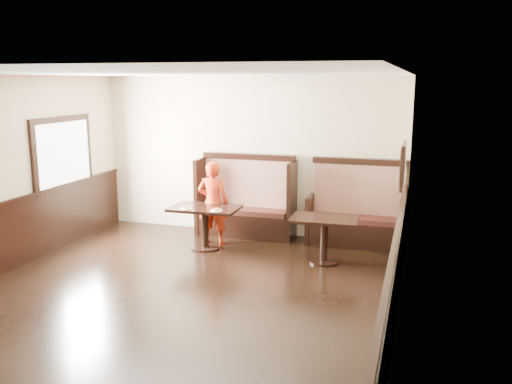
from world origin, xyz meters
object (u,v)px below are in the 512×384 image
at_px(table_main, 205,217).
at_px(booth_neighbor, 357,217).
at_px(booth_main, 247,206).
at_px(child, 213,203).
at_px(table_neighbor, 324,229).

bearing_deg(table_main, booth_neighbor, 21.35).
relative_size(booth_main, child, 1.24).
xyz_separation_m(booth_main, booth_neighbor, (1.95, -0.00, -0.05)).
xyz_separation_m(booth_main, child, (-0.38, -0.66, 0.18)).
relative_size(table_neighbor, child, 0.72).
distance_m(booth_main, table_neighbor, 1.91).
relative_size(booth_main, table_main, 1.57).
bearing_deg(table_neighbor, booth_neighbor, 69.27).
distance_m(booth_main, table_main, 1.04).
relative_size(booth_neighbor, table_main, 1.48).
bearing_deg(booth_main, booth_neighbor, -0.05).
bearing_deg(child, table_neighbor, 161.32).
xyz_separation_m(booth_main, table_main, (-0.40, -0.96, 0.01)).
relative_size(booth_neighbor, table_neighbor, 1.62).
bearing_deg(booth_neighbor, table_neighbor, -109.16).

